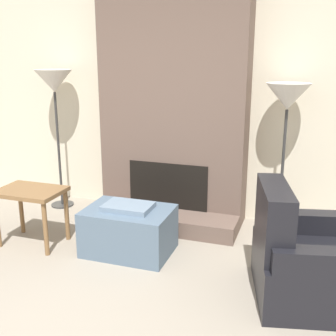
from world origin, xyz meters
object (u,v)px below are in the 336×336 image
at_px(armchair, 304,264).
at_px(floor_lamp_right, 287,102).
at_px(side_table, 31,199).
at_px(floor_lamp_left, 54,86).
at_px(ottoman, 129,230).

relative_size(armchair, floor_lamp_right, 0.66).
bearing_deg(side_table, floor_lamp_left, 107.72).
bearing_deg(armchair, floor_lamp_left, 55.08).
relative_size(ottoman, armchair, 0.79).
distance_m(side_table, floor_lamp_right, 2.66).
bearing_deg(floor_lamp_left, side_table, -72.28).
distance_m(ottoman, floor_lamp_right, 1.96).
bearing_deg(armchair, side_table, 73.98).
bearing_deg(ottoman, side_table, -172.57).
bearing_deg(floor_lamp_left, ottoman, -34.58).
bearing_deg(floor_lamp_right, armchair, -77.03).
height_order(side_table, floor_lamp_right, floor_lamp_right).
bearing_deg(floor_lamp_right, ottoman, -145.57).
relative_size(armchair, floor_lamp_left, 0.62).
xyz_separation_m(side_table, floor_lamp_left, (-0.33, 1.02, 0.99)).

